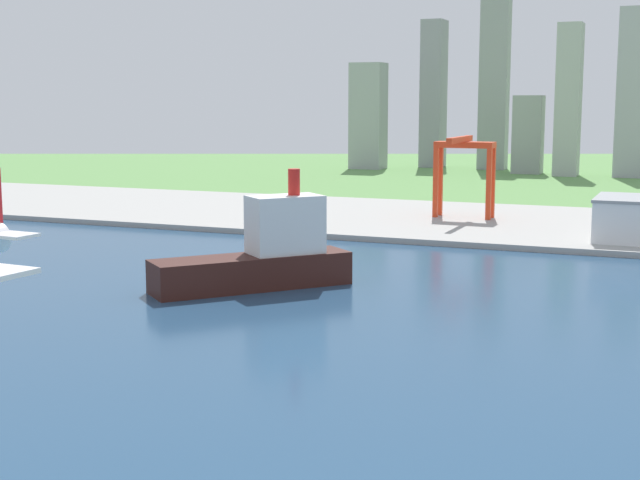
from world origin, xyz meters
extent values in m
plane|color=#5B8E4A|center=(0.00, 300.00, 0.00)|extent=(2400.00, 2400.00, 0.00)
cube|color=navy|center=(0.00, 240.00, 0.07)|extent=(840.00, 360.00, 0.15)
cube|color=#9D9C98|center=(0.00, 490.00, 1.25)|extent=(840.00, 140.00, 2.50)
cube|color=#381914|center=(-43.19, 317.79, 5.24)|extent=(52.33, 56.77, 10.18)
cube|color=silver|center=(-35.71, 326.35, 19.32)|extent=(24.39, 25.28, 17.98)
cylinder|color=red|center=(-33.67, 328.68, 32.39)|extent=(3.68, 3.68, 8.15)
cube|color=red|center=(-33.24, 491.23, 18.96)|extent=(2.20, 2.20, 32.92)
cube|color=red|center=(-7.97, 491.23, 18.96)|extent=(2.20, 2.20, 32.92)
cube|color=red|center=(-33.24, 499.23, 18.96)|extent=(2.20, 2.20, 32.92)
cube|color=red|center=(-7.97, 499.23, 18.96)|extent=(2.20, 2.20, 32.92)
cube|color=red|center=(-20.60, 495.23, 36.82)|extent=(27.67, 10.00, 2.80)
cube|color=red|center=(-20.60, 485.37, 39.62)|extent=(2.60, 39.47, 2.60)
cube|color=#9BA0A1|center=(-180.13, 808.67, 44.23)|extent=(27.32, 23.07, 88.46)
cube|color=gray|center=(-135.04, 849.09, 62.60)|extent=(18.14, 24.57, 125.19)
cube|color=gray|center=(-80.67, 839.98, 70.11)|extent=(23.08, 15.43, 140.22)
cube|color=gray|center=(-45.88, 807.80, 30.63)|extent=(22.27, 20.28, 61.26)
cube|color=#A6AAA7|center=(-14.23, 795.33, 57.54)|extent=(17.91, 20.20, 115.09)
cube|color=#A1A1AA|center=(32.51, 800.35, 62.72)|extent=(24.15, 20.48, 125.44)
camera|label=1|loc=(82.67, 69.42, 57.33)|focal=51.76mm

